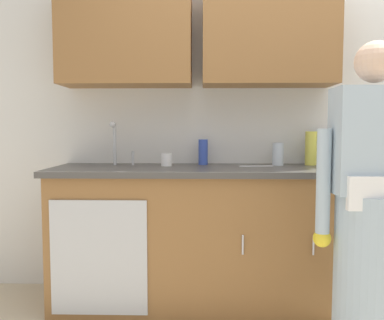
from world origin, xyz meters
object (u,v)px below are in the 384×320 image
person_at_sink (370,231)px  bottle_cleaner_spray (323,149)px  bottle_water_tall (278,154)px  bottle_water_short (203,152)px  bottle_soap (311,148)px  cup_by_sink (166,160)px  knife_on_counter (256,166)px  sink (116,169)px  sponge (334,166)px

person_at_sink → bottle_cleaner_spray: bearing=87.3°
bottle_water_tall → bottle_cleaner_spray: size_ratio=0.70×
bottle_cleaner_spray → bottle_water_short: bearing=-179.0°
person_at_sink → bottle_soap: 1.00m
person_at_sink → cup_by_sink: (-1.08, 0.82, 0.29)m
bottle_water_short → knife_on_counter: size_ratio=0.76×
sink → cup_by_sink: sink is taller
bottle_soap → bottle_cleaner_spray: size_ratio=1.04×
knife_on_counter → cup_by_sink: bearing=-9.0°
bottle_cleaner_spray → knife_on_counter: size_ratio=0.96×
bottle_water_short → bottle_soap: bottle_soap is taller
sink → bottle_water_tall: sink is taller
bottle_soap → knife_on_counter: 0.44m
bottle_soap → cup_by_sink: size_ratio=2.68×
sponge → bottle_soap: bearing=109.6°
bottle_water_short → bottle_soap: bearing=-1.5°
sink → sponge: sink is taller
sink → sponge: 1.46m
person_at_sink → bottle_cleaner_spray: size_ratio=7.00×
sink → cup_by_sink: 0.35m
sink → bottle_water_short: size_ratio=2.74×
bottle_water_short → sink: bearing=-161.8°
bottle_water_tall → person_at_sink: bearing=-72.0°
bottle_soap → bottle_cleaner_spray: bearing=19.8°
person_at_sink → knife_on_counter: 0.97m
person_at_sink → bottle_water_short: size_ratio=8.87×
person_at_sink → knife_on_counter: size_ratio=6.75×
cup_by_sink → knife_on_counter: size_ratio=0.37×
person_at_sink → bottle_water_tall: 1.01m
knife_on_counter → person_at_sink: bearing=111.8°
bottle_water_tall → sponge: (0.33, -0.22, -0.07)m
person_at_sink → knife_on_counter: person_at_sink is taller
person_at_sink → knife_on_counter: bearing=119.6°
bottle_water_tall → bottle_cleaner_spray: 0.35m
knife_on_counter → bottle_water_tall: bearing=-158.8°
bottle_water_short → sponge: bearing=-17.2°
person_at_sink → bottle_water_tall: size_ratio=10.07×
bottle_water_tall → sponge: bearing=-34.4°
person_at_sink → bottle_water_tall: person_at_sink is taller
person_at_sink → bottle_soap: person_at_sink is taller
bottle_cleaner_spray → sponge: 0.30m
bottle_soap → bottle_cleaner_spray: (0.10, 0.04, -0.00)m
bottle_cleaner_spray → sponge: bottle_cleaner_spray is taller
bottle_cleaner_spray → cup_by_sink: bearing=-173.1°
sink → sponge: bearing=-2.8°
bottle_water_tall → knife_on_counter: 0.21m
sink → bottle_soap: 1.38m
person_at_sink → sink: bearing=152.1°
bottle_water_short → bottle_cleaner_spray: bearing=1.0°
bottle_cleaner_spray → knife_on_counter: bottle_cleaner_spray is taller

